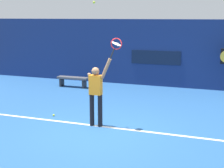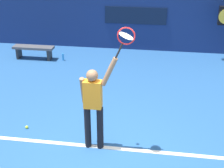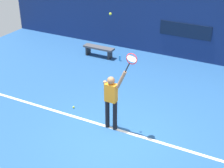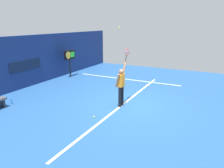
{
  "view_description": "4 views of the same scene",
  "coord_description": "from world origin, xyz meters",
  "px_view_note": "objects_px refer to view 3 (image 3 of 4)",
  "views": [
    {
      "loc": [
        3.33,
        -8.2,
        3.09
      ],
      "look_at": [
        -0.02,
        0.91,
        1.13
      ],
      "focal_mm": 54.61,
      "sensor_mm": 36.0,
      "label": 1
    },
    {
      "loc": [
        0.85,
        -4.82,
        3.91
      ],
      "look_at": [
        -0.05,
        1.14,
        1.05
      ],
      "focal_mm": 50.85,
      "sensor_mm": 36.0,
      "label": 2
    },
    {
      "loc": [
        3.65,
        -7.12,
        5.83
      ],
      "look_at": [
        -0.38,
        0.56,
        1.35
      ],
      "focal_mm": 54.85,
      "sensor_mm": 36.0,
      "label": 3
    },
    {
      "loc": [
        -8.67,
        -3.46,
        3.61
      ],
      "look_at": [
        -0.54,
        0.66,
        1.05
      ],
      "focal_mm": 35.11,
      "sensor_mm": 36.0,
      "label": 4
    }
  ],
  "objects_px": {
    "court_bench": "(99,49)",
    "tennis_racket": "(131,60)",
    "tennis_ball": "(110,14)",
    "spare_ball": "(74,107)",
    "water_bottle": "(120,58)",
    "tennis_player": "(111,98)"
  },
  "relations": [
    {
      "from": "tennis_ball",
      "to": "tennis_player",
      "type": "bearing_deg",
      "value": -48.81
    },
    {
      "from": "spare_ball",
      "to": "water_bottle",
      "type": "bearing_deg",
      "value": 95.51
    },
    {
      "from": "tennis_ball",
      "to": "court_bench",
      "type": "xyz_separation_m",
      "value": [
        -2.99,
        4.54,
        -3.09
      ]
    },
    {
      "from": "tennis_player",
      "to": "spare_ball",
      "type": "bearing_deg",
      "value": 165.33
    },
    {
      "from": "tennis_racket",
      "to": "tennis_ball",
      "type": "distance_m",
      "value": 1.29
    },
    {
      "from": "tennis_player",
      "to": "tennis_ball",
      "type": "height_order",
      "value": "tennis_ball"
    },
    {
      "from": "water_bottle",
      "to": "spare_ball",
      "type": "bearing_deg",
      "value": -84.49
    },
    {
      "from": "tennis_ball",
      "to": "spare_ball",
      "type": "relative_size",
      "value": 1.0
    },
    {
      "from": "tennis_racket",
      "to": "court_bench",
      "type": "distance_m",
      "value": 6.2
    },
    {
      "from": "water_bottle",
      "to": "spare_ball",
      "type": "height_order",
      "value": "water_bottle"
    },
    {
      "from": "tennis_player",
      "to": "tennis_ball",
      "type": "relative_size",
      "value": 28.82
    },
    {
      "from": "tennis_racket",
      "to": "water_bottle",
      "type": "xyz_separation_m",
      "value": [
        -2.61,
        4.62,
        -2.2
      ]
    },
    {
      "from": "court_bench",
      "to": "tennis_racket",
      "type": "bearing_deg",
      "value": -51.76
    },
    {
      "from": "tennis_ball",
      "to": "tennis_racket",
      "type": "bearing_deg",
      "value": -6.5
    },
    {
      "from": "water_bottle",
      "to": "court_bench",
      "type": "bearing_deg",
      "value": -180.0
    },
    {
      "from": "tennis_racket",
      "to": "spare_ball",
      "type": "distance_m",
      "value": 3.21
    },
    {
      "from": "tennis_player",
      "to": "tennis_racket",
      "type": "xyz_separation_m",
      "value": [
        0.59,
        -0.0,
        1.31
      ]
    },
    {
      "from": "tennis_racket",
      "to": "court_bench",
      "type": "relative_size",
      "value": 0.44
    },
    {
      "from": "tennis_player",
      "to": "tennis_racket",
      "type": "distance_m",
      "value": 1.43
    },
    {
      "from": "court_bench",
      "to": "spare_ball",
      "type": "distance_m",
      "value": 4.44
    },
    {
      "from": "tennis_player",
      "to": "tennis_ball",
      "type": "xyz_separation_m",
      "value": [
        -0.06,
        0.07,
        2.42
      ]
    },
    {
      "from": "tennis_player",
      "to": "spare_ball",
      "type": "xyz_separation_m",
      "value": [
        -1.62,
        0.42,
        -0.98
      ]
    }
  ]
}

